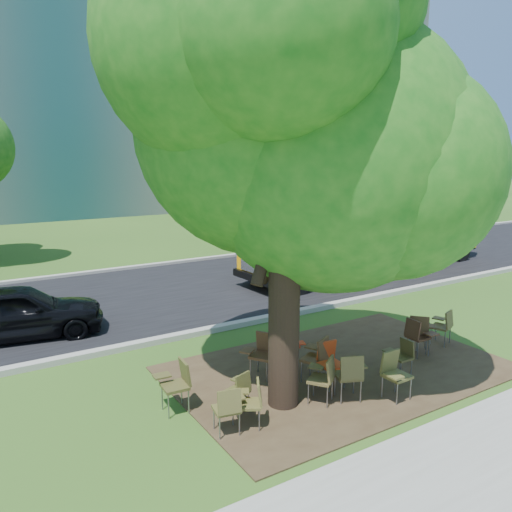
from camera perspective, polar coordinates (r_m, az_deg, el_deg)
ground at (r=10.87m, az=3.63°, el=-13.04°), size 160.00×160.00×0.00m
dirt_patch at (r=11.08m, az=9.49°, el=-12.61°), size 7.00×4.50×0.03m
asphalt_road at (r=16.72m, az=-10.41°, el=-4.25°), size 80.00×8.00×0.04m
kerb_near at (r=13.22m, az=-3.98°, el=-8.15°), size 80.00×0.25×0.14m
kerb_far at (r=20.47m, az=-14.63°, el=-1.38°), size 80.00×0.25×0.14m
building_right at (r=55.39m, az=1.19°, el=19.85°), size 30.00×16.00×25.00m
bg_tree_3 at (r=25.98m, az=0.24°, el=12.69°), size 5.60×5.60×7.84m
bg_tree_4 at (r=30.27m, az=14.49°, el=10.87°), size 5.00×5.00×6.85m
main_tree at (r=8.50m, az=3.51°, el=16.64°), size 7.20×7.20×8.89m
school_bus at (r=20.31m, az=13.85°, el=2.89°), size 11.28×3.16×2.73m
chair_0 at (r=9.09m, az=-1.92°, el=-14.82°), size 0.54×0.60×0.79m
chair_1 at (r=8.45m, az=-3.14°, el=-16.69°), size 0.63×0.50×0.85m
chair_2 at (r=9.46m, az=7.78°, el=-13.30°), size 0.61×0.77×0.91m
chair_3 at (r=10.08m, az=8.37°, el=-11.67°), size 0.62×0.54×0.92m
chair_4 at (r=9.58m, az=10.78°, el=-12.91°), size 0.76×0.60×0.95m
chair_5 at (r=9.85m, az=15.48°, el=-12.52°), size 0.60×0.55×0.93m
chair_6 at (r=10.94m, az=16.36°, el=-10.61°), size 0.46×0.51×0.78m
chair_7 at (r=12.18m, az=18.23°, el=-7.98°), size 0.79×0.62×0.92m
chair_8 at (r=9.24m, az=-9.00°, el=-13.83°), size 0.55×0.64×0.94m
chair_9 at (r=10.39m, az=0.72°, el=-10.73°), size 0.79×0.62×0.94m
chair_10 at (r=11.06m, az=3.66°, el=-9.77°), size 0.49×0.63×0.81m
chair_11 at (r=10.21m, az=7.09°, el=-11.12°), size 0.66×0.77×0.97m
chair_12 at (r=11.92m, az=17.95°, el=-8.47°), size 0.53×0.60×0.90m
chair_13 at (r=12.86m, az=20.66°, el=-7.23°), size 0.60×0.66×0.88m
chair_14 at (r=8.67m, az=-0.44°, el=-15.98°), size 0.55×0.70×0.83m
black_car at (r=13.76m, az=-25.61°, el=-5.79°), size 4.26×2.29×1.38m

